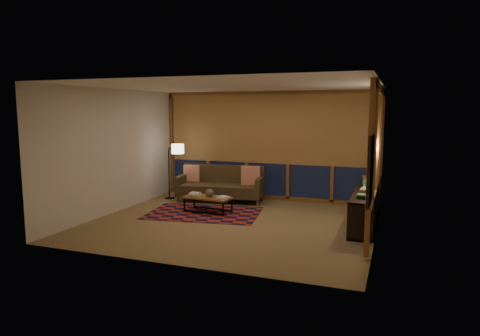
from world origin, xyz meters
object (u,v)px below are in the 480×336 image
(floor_lamp, at_px, (169,171))
(bookshelf, at_px, (365,206))
(coffee_table, at_px, (208,205))
(sofa, at_px, (220,184))

(floor_lamp, xyz_separation_m, bookshelf, (4.86, -0.76, -0.37))
(bookshelf, bearing_deg, coffee_table, -174.92)
(coffee_table, bearing_deg, sofa, 105.33)
(coffee_table, xyz_separation_m, floor_lamp, (-1.56, 1.05, 0.53))
(coffee_table, xyz_separation_m, bookshelf, (3.29, 0.29, 0.16))
(bookshelf, bearing_deg, sofa, 165.89)
(floor_lamp, bearing_deg, bookshelf, 7.40)
(floor_lamp, distance_m, bookshelf, 4.93)
(sofa, height_order, bookshelf, sofa)
(sofa, distance_m, floor_lamp, 1.40)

